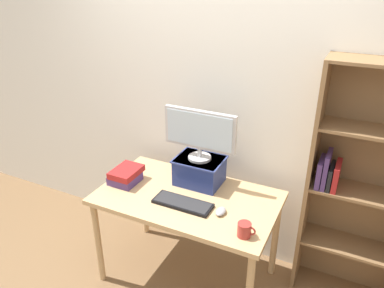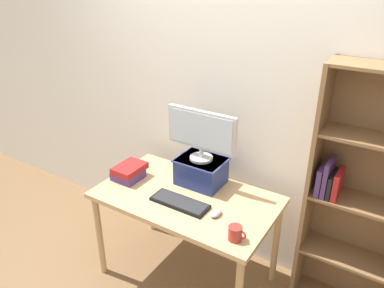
# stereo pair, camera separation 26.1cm
# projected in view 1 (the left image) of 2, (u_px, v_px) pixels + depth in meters

# --- Properties ---
(ground_plane) EXTENTS (12.00, 12.00, 0.00)m
(ground_plane) POSITION_uv_depth(u_px,v_px,m) (188.00, 275.00, 3.04)
(ground_plane) COLOR brown
(back_wall) EXTENTS (7.00, 0.08, 2.60)m
(back_wall) POSITION_uv_depth(u_px,v_px,m) (218.00, 104.00, 2.91)
(back_wall) COLOR silver
(back_wall) RESTS_ON ground_plane
(desk) EXTENTS (1.30, 0.76, 0.76)m
(desk) POSITION_uv_depth(u_px,v_px,m) (187.00, 205.00, 2.75)
(desk) COLOR tan
(desk) RESTS_ON ground_plane
(bookshelf_unit) EXTENTS (0.71, 0.28, 1.78)m
(bookshelf_unit) POSITION_uv_depth(u_px,v_px,m) (360.00, 190.00, 2.53)
(bookshelf_unit) COLOR olive
(bookshelf_unit) RESTS_ON ground_plane
(riser_box) EXTENTS (0.36, 0.28, 0.21)m
(riser_box) POSITION_uv_depth(u_px,v_px,m) (199.00, 170.00, 2.83)
(riser_box) COLOR navy
(riser_box) RESTS_ON desk
(computer_monitor) EXTENTS (0.55, 0.17, 0.38)m
(computer_monitor) POSITION_uv_depth(u_px,v_px,m) (199.00, 132.00, 2.70)
(computer_monitor) COLOR #B7B7BA
(computer_monitor) RESTS_ON riser_box
(keyboard) EXTENTS (0.42, 0.16, 0.02)m
(keyboard) POSITION_uv_depth(u_px,v_px,m) (183.00, 203.00, 2.60)
(keyboard) COLOR black
(keyboard) RESTS_ON desk
(computer_mouse) EXTENTS (0.06, 0.10, 0.04)m
(computer_mouse) POSITION_uv_depth(u_px,v_px,m) (221.00, 211.00, 2.51)
(computer_mouse) COLOR #99999E
(computer_mouse) RESTS_ON desk
(book_stack) EXTENTS (0.20, 0.25, 0.11)m
(book_stack) POSITION_uv_depth(u_px,v_px,m) (126.00, 175.00, 2.86)
(book_stack) COLOR #4C336B
(book_stack) RESTS_ON desk
(coffee_mug) EXTENTS (0.12, 0.09, 0.09)m
(coffee_mug) POSITION_uv_depth(u_px,v_px,m) (245.00, 230.00, 2.29)
(coffee_mug) COLOR #9E2D28
(coffee_mug) RESTS_ON desk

